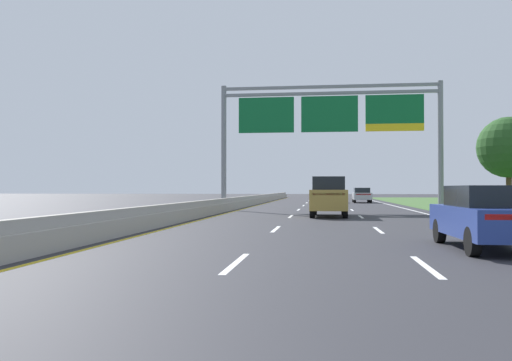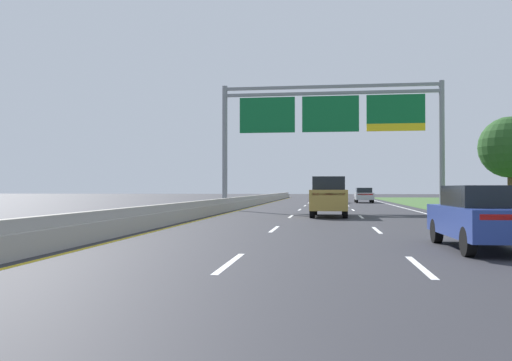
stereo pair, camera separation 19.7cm
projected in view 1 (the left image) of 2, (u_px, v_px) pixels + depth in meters
ground_plane at (325, 211)px, 34.76m from camera, size 220.00×220.00×0.00m
lane_striping at (325, 212)px, 34.31m from camera, size 11.96×106.00×0.01m
median_barrier_concrete at (226, 206)px, 35.60m from camera, size 0.60×110.00×0.85m
overhead_sign_gantry at (329, 120)px, 36.43m from camera, size 15.06×0.42×8.70m
pickup_truck_white at (325, 192)px, 56.50m from camera, size 2.13×5.45×2.20m
car_gold_centre_lane_suv at (329, 196)px, 28.45m from camera, size 1.97×4.73×2.11m
car_silver_right_lane_sedan at (362, 195)px, 56.21m from camera, size 1.82×4.40×1.57m
car_blue_right_lane_sedan at (488, 216)px, 13.14m from camera, size 1.94×4.45×1.57m
roadside_tree_mid at (509, 147)px, 34.20m from camera, size 3.92×3.92×6.11m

